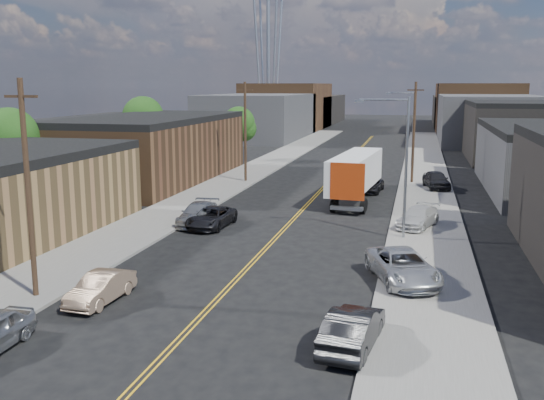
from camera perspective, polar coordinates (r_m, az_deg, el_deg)
The scene contains 29 objects.
ground at distance 74.48m, azimuth 6.82°, elevation 3.23°, with size 260.00×260.00×0.00m, color black.
centerline at distance 59.77m, azimuth 5.08°, elevation 1.41°, with size 0.32×120.00×0.01m, color gold.
sidewalk_left at distance 61.86m, azimuth -3.65°, elevation 1.82°, with size 5.00×140.00×0.15m, color slate.
sidewalk_right at distance 59.13m, azimuth 14.23°, elevation 1.09°, with size 5.00×140.00×0.15m, color slate.
warehouse_brown at distance 63.56m, azimuth -11.32°, elevation 4.80°, with size 12.00×26.00×6.60m.
industrial_right_c at distance 86.57m, azimuth 22.56°, elevation 6.06°, with size 14.00×22.00×7.60m.
skyline_left_a at distance 112.21m, azimuth -1.22°, elevation 7.87°, with size 16.00×30.00×8.00m, color #363638.
skyline_right_a at distance 109.08m, azimuth 19.71°, elevation 7.17°, with size 16.00×30.00×8.00m, color #363638.
skyline_left_b at distance 136.47m, azimuth 1.49°, elevation 8.81°, with size 16.00×26.00×10.00m, color #533721.
skyline_right_b at distance 133.90m, azimuth 18.65°, elevation 8.22°, with size 16.00×26.00×10.00m, color #533721.
skyline_left_c at distance 156.12m, azimuth 3.05°, elevation 8.49°, with size 16.00×40.00×7.00m, color black.
skyline_right_c at distance 153.88m, azimuth 18.00°, elevation 7.96°, with size 16.00×40.00×7.00m, color black.
streetlight_near at distance 38.60m, azimuth 11.95°, elevation 4.06°, with size 3.39×0.25×9.00m.
streetlight_far at distance 73.48m, azimuth 12.84°, elevation 7.11°, with size 3.39×0.25×9.00m.
utility_pole_left_near at distance 29.16m, azimuth -21.98°, elevation 1.01°, with size 1.60×0.26×10.00m.
utility_pole_left_far at distance 60.90m, azimuth -2.53°, elevation 6.48°, with size 1.60×0.26×10.00m.
utility_pole_right at distance 61.51m, azimuth 13.21°, elevation 6.25°, with size 1.60×0.26×10.00m.
tree_left_near at distance 54.43m, azimuth -23.37°, elevation 5.14°, with size 4.85×4.76×7.91m.
tree_left_mid at distance 75.84m, azimuth -11.99°, elevation 7.37°, with size 5.10×5.04×8.37m.
tree_left_far at distance 78.83m, azimuth -3.12°, elevation 7.04°, with size 4.35×4.20×6.97m.
semi_truck at distance 53.01m, azimuth 8.03°, elevation 2.63°, with size 3.63×15.42×3.99m.
car_left_b at distance 28.69m, azimuth -15.83°, elevation -7.97°, with size 1.42×4.07×1.34m, color #977A62.
car_left_c at distance 42.00m, azimuth -5.73°, elevation -1.64°, with size 2.30×4.98×1.38m, color black.
car_left_d at distance 43.00m, azimuth -6.97°, elevation -1.31°, with size 2.09×5.14×1.49m, color #9D9FA1.
car_right_oncoming at distance 23.22m, azimuth 7.59°, elevation -11.91°, with size 1.63×4.67×1.54m, color black.
car_right_lot_a at distance 30.62m, azimuth 12.21°, elevation -6.10°, with size 2.57×5.58×1.55m, color silver.
car_right_lot_b at distance 42.46m, azimuth 13.57°, elevation -1.57°, with size 1.90×4.68×1.36m, color #B7B7B7.
car_right_lot_c at distance 58.80m, azimuth 15.21°, elevation 1.86°, with size 1.90×4.72×1.61m, color black.
car_ahead_truck at distance 56.23m, azimuth 9.17°, elevation 1.38°, with size 2.12×4.59×1.28m, color black.
Camera 1 is at (8.68, -13.34, 9.69)m, focal length 40.00 mm.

